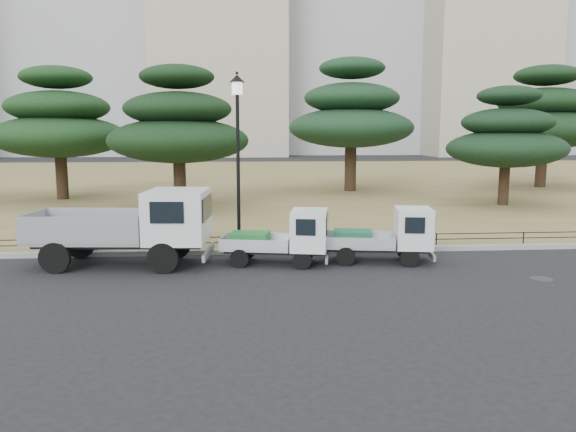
{
  "coord_description": "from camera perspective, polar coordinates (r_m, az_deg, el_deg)",
  "views": [
    {
      "loc": [
        -1.37,
        -15.07,
        3.83
      ],
      "look_at": [
        0.0,
        2.0,
        1.3
      ],
      "focal_mm": 35.0,
      "sensor_mm": 36.0,
      "label": 1
    }
  ],
  "objects": [
    {
      "name": "pine_center_right",
      "position": [
        36.32,
        6.44,
        10.21
      ],
      "size": [
        7.9,
        7.9,
        8.38
      ],
      "color": "black",
      "rests_on": "lawn"
    },
    {
      "name": "pipe_fence",
      "position": [
        18.2,
        -0.19,
        -2.34
      ],
      "size": [
        38.0,
        0.04,
        0.4
      ],
      "color": "black",
      "rests_on": "lawn"
    },
    {
      "name": "pine_east_far",
      "position": [
        42.48,
        24.6,
        9.1
      ],
      "size": [
        8.19,
        8.19,
        8.23
      ],
      "color": "black",
      "rests_on": "lawn"
    },
    {
      "name": "truck_large",
      "position": [
        16.86,
        -15.64,
        -0.78
      ],
      "size": [
        5.22,
        2.43,
        2.21
      ],
      "rotation": [
        0.0,
        0.0,
        -0.08
      ],
      "color": "black",
      "rests_on": "ground"
    },
    {
      "name": "lawn",
      "position": [
        45.85,
        -2.87,
        3.7
      ],
      "size": [
        120.0,
        56.0,
        0.15
      ],
      "primitive_type": "cube",
      "color": "olive",
      "rests_on": "ground"
    },
    {
      "name": "pine_west_near",
      "position": [
        34.01,
        -22.27,
        8.72
      ],
      "size": [
        7.34,
        7.34,
        7.34
      ],
      "color": "black",
      "rests_on": "lawn"
    },
    {
      "name": "ground",
      "position": [
        15.61,
        0.59,
        -5.8
      ],
      "size": [
        220.0,
        220.0,
        0.0
      ],
      "primitive_type": "plane",
      "color": "black"
    },
    {
      "name": "tarp_pile",
      "position": [
        19.42,
        -19.98,
        -1.93
      ],
      "size": [
        1.68,
        1.49,
        0.92
      ],
      "rotation": [
        0.0,
        0.0,
        -0.43
      ],
      "color": "navy",
      "rests_on": "lawn"
    },
    {
      "name": "manhole",
      "position": [
        16.41,
        24.38,
        -5.85
      ],
      "size": [
        0.6,
        0.6,
        0.01
      ],
      "primitive_type": "cylinder",
      "color": "#2D2D30",
      "rests_on": "ground"
    },
    {
      "name": "pine_east_near",
      "position": [
        30.98,
        21.32,
        7.5
      ],
      "size": [
        6.0,
        6.0,
        6.07
      ],
      "color": "black",
      "rests_on": "lawn"
    },
    {
      "name": "pine_center_left",
      "position": [
        28.14,
        -11.09,
        8.93
      ],
      "size": [
        6.83,
        6.83,
        6.95
      ],
      "color": "black",
      "rests_on": "lawn"
    },
    {
      "name": "truck_kei_front",
      "position": [
        16.48,
        -0.45,
        -2.16
      ],
      "size": [
        3.26,
        1.85,
        1.63
      ],
      "rotation": [
        0.0,
        0.0,
        -0.19
      ],
      "color": "black",
      "rests_on": "ground"
    },
    {
      "name": "truck_kei_rear",
      "position": [
        17.02,
        10.01,
        -1.93
      ],
      "size": [
        3.3,
        1.81,
        1.63
      ],
      "rotation": [
        0.0,
        0.0,
        -0.17
      ],
      "color": "black",
      "rests_on": "ground"
    },
    {
      "name": "tower_east",
      "position": [
        107.43,
        19.2,
        18.78
      ],
      "size": [
        20.0,
        18.0,
        48.0
      ],
      "primitive_type": "cube",
      "color": "#AAA08C",
      "rests_on": "ground"
    },
    {
      "name": "street_lamp",
      "position": [
        17.98,
        -5.13,
        8.47
      ],
      "size": [
        0.49,
        0.49,
        5.49
      ],
      "color": "black",
      "rests_on": "lawn"
    },
    {
      "name": "curb",
      "position": [
        18.12,
        -0.15,
        -3.54
      ],
      "size": [
        120.0,
        0.25,
        0.16
      ],
      "primitive_type": "cube",
      "color": "gray",
      "rests_on": "ground"
    }
  ]
}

